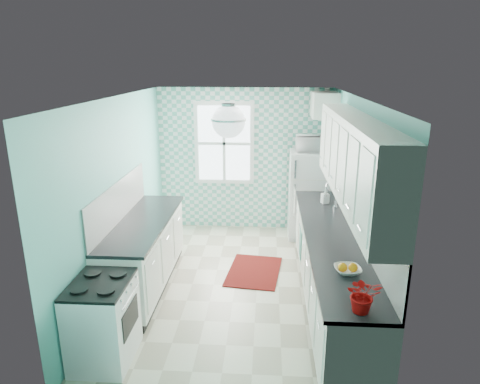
# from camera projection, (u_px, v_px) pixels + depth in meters

# --- Properties ---
(floor) EXTENTS (3.00, 4.40, 0.02)m
(floor) POSITION_uv_depth(u_px,v_px,m) (235.00, 286.00, 5.80)
(floor) COLOR beige
(floor) RESTS_ON ground
(ceiling) EXTENTS (3.00, 4.40, 0.02)m
(ceiling) POSITION_uv_depth(u_px,v_px,m) (234.00, 97.00, 5.07)
(ceiling) COLOR white
(ceiling) RESTS_ON wall_back
(wall_back) EXTENTS (3.00, 0.02, 2.50)m
(wall_back) POSITION_uv_depth(u_px,v_px,m) (244.00, 160.00, 7.55)
(wall_back) COLOR #64C9BC
(wall_back) RESTS_ON floor
(wall_front) EXTENTS (3.00, 0.02, 2.50)m
(wall_front) POSITION_uv_depth(u_px,v_px,m) (213.00, 283.00, 3.33)
(wall_front) COLOR #64C9BC
(wall_front) RESTS_ON floor
(wall_left) EXTENTS (0.02, 4.40, 2.50)m
(wall_left) POSITION_uv_depth(u_px,v_px,m) (119.00, 195.00, 5.53)
(wall_left) COLOR #64C9BC
(wall_left) RESTS_ON floor
(wall_right) EXTENTS (0.02, 4.40, 2.50)m
(wall_right) POSITION_uv_depth(u_px,v_px,m) (355.00, 200.00, 5.34)
(wall_right) COLOR #64C9BC
(wall_right) RESTS_ON floor
(accent_wall) EXTENTS (3.00, 0.01, 2.50)m
(accent_wall) POSITION_uv_depth(u_px,v_px,m) (244.00, 160.00, 7.53)
(accent_wall) COLOR #5BB2A0
(accent_wall) RESTS_ON wall_back
(window) EXTENTS (1.04, 0.05, 1.44)m
(window) POSITION_uv_depth(u_px,v_px,m) (224.00, 143.00, 7.44)
(window) COLOR white
(window) RESTS_ON wall_back
(backsplash_right) EXTENTS (0.02, 3.60, 0.51)m
(backsplash_right) POSITION_uv_depth(u_px,v_px,m) (359.00, 215.00, 4.98)
(backsplash_right) COLOR white
(backsplash_right) RESTS_ON wall_right
(backsplash_left) EXTENTS (0.02, 2.15, 0.51)m
(backsplash_left) POSITION_uv_depth(u_px,v_px,m) (119.00, 201.00, 5.47)
(backsplash_left) COLOR white
(backsplash_left) RESTS_ON wall_left
(upper_cabinets_right) EXTENTS (0.33, 3.20, 0.90)m
(upper_cabinets_right) POSITION_uv_depth(u_px,v_px,m) (354.00, 159.00, 4.59)
(upper_cabinets_right) COLOR white
(upper_cabinets_right) RESTS_ON wall_right
(upper_cabinet_fridge) EXTENTS (0.40, 0.74, 0.40)m
(upper_cabinet_fridge) POSITION_uv_depth(u_px,v_px,m) (324.00, 105.00, 6.81)
(upper_cabinet_fridge) COLOR white
(upper_cabinet_fridge) RESTS_ON wall_right
(ceiling_light) EXTENTS (0.34, 0.34, 0.35)m
(ceiling_light) POSITION_uv_depth(u_px,v_px,m) (228.00, 121.00, 4.36)
(ceiling_light) COLOR silver
(ceiling_light) RESTS_ON ceiling
(base_cabinets_right) EXTENTS (0.60, 3.60, 0.90)m
(base_cabinets_right) POSITION_uv_depth(u_px,v_px,m) (330.00, 272.00, 5.21)
(base_cabinets_right) COLOR white
(base_cabinets_right) RESTS_ON floor
(countertop_right) EXTENTS (0.63, 3.60, 0.04)m
(countertop_right) POSITION_uv_depth(u_px,v_px,m) (332.00, 236.00, 5.08)
(countertop_right) COLOR black
(countertop_right) RESTS_ON base_cabinets_right
(base_cabinets_left) EXTENTS (0.60, 2.15, 0.90)m
(base_cabinets_left) POSITION_uv_depth(u_px,v_px,m) (145.00, 255.00, 5.67)
(base_cabinets_left) COLOR white
(base_cabinets_left) RESTS_ON floor
(countertop_left) EXTENTS (0.63, 2.15, 0.04)m
(countertop_left) POSITION_uv_depth(u_px,v_px,m) (143.00, 222.00, 5.53)
(countertop_left) COLOR black
(countertop_left) RESTS_ON base_cabinets_left
(fridge) EXTENTS (0.65, 0.65, 1.49)m
(fridge) POSITION_uv_depth(u_px,v_px,m) (308.00, 195.00, 7.26)
(fridge) COLOR silver
(fridge) RESTS_ON floor
(stove) EXTENTS (0.56, 0.70, 0.84)m
(stove) POSITION_uv_depth(u_px,v_px,m) (103.00, 320.00, 4.25)
(stove) COLOR white
(stove) RESTS_ON floor
(sink) EXTENTS (0.45, 0.37, 0.53)m
(sink) POSITION_uv_depth(u_px,v_px,m) (324.00, 210.00, 5.96)
(sink) COLOR silver
(sink) RESTS_ON countertop_right
(rug) EXTENTS (0.84, 1.10, 0.02)m
(rug) POSITION_uv_depth(u_px,v_px,m) (254.00, 271.00, 6.17)
(rug) COLOR maroon
(rug) RESTS_ON floor
(dish_towel) EXTENTS (0.11, 0.25, 0.39)m
(dish_towel) POSITION_uv_depth(u_px,v_px,m) (300.00, 244.00, 5.95)
(dish_towel) COLOR #50A693
(dish_towel) RESTS_ON base_cabinets_right
(fruit_bowl) EXTENTS (0.28, 0.28, 0.06)m
(fruit_bowl) POSITION_uv_depth(u_px,v_px,m) (348.00, 270.00, 4.14)
(fruit_bowl) COLOR white
(fruit_bowl) RESTS_ON countertop_right
(potted_plant) EXTENTS (0.29, 0.25, 0.31)m
(potted_plant) POSITION_uv_depth(u_px,v_px,m) (363.00, 295.00, 3.46)
(potted_plant) COLOR #A10816
(potted_plant) RESTS_ON countertop_right
(soap_bottle) EXTENTS (0.12, 0.12, 0.21)m
(soap_bottle) POSITION_uv_depth(u_px,v_px,m) (325.00, 196.00, 6.18)
(soap_bottle) COLOR #A7B4BA
(soap_bottle) RESTS_ON countertop_right
(microwave) EXTENTS (0.48, 0.33, 0.26)m
(microwave) POSITION_uv_depth(u_px,v_px,m) (311.00, 144.00, 7.01)
(microwave) COLOR silver
(microwave) RESTS_ON fridge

